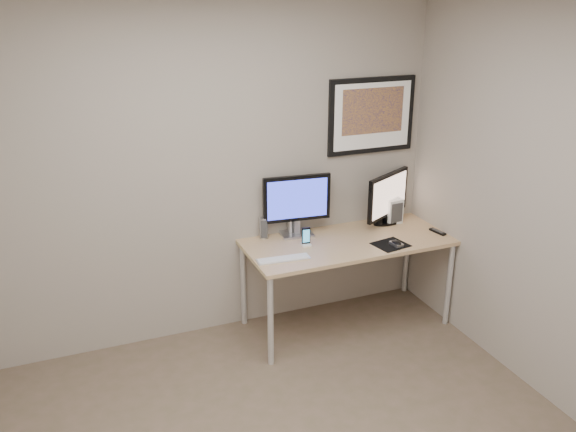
{
  "coord_description": "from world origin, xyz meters",
  "views": [
    {
      "loc": [
        -1.07,
        -2.51,
        2.57
      ],
      "look_at": [
        0.4,
        1.1,
        1.11
      ],
      "focal_mm": 38.0,
      "sensor_mm": 36.0,
      "label": 1
    }
  ],
  "objects_px": {
    "monitor_tv": "(388,197)",
    "speaker_right": "(292,223)",
    "fan_unit": "(393,211)",
    "keyboard": "(283,259)",
    "framed_art": "(372,115)",
    "monitor_large": "(297,203)",
    "speaker_left": "(264,228)",
    "desk": "(347,248)",
    "phone_dock": "(306,237)"
  },
  "relations": [
    {
      "from": "monitor_tv",
      "to": "speaker_right",
      "type": "bearing_deg",
      "value": 144.74
    },
    {
      "from": "monitor_large",
      "to": "speaker_right",
      "type": "height_order",
      "value": "monitor_large"
    },
    {
      "from": "speaker_right",
      "to": "phone_dock",
      "type": "bearing_deg",
      "value": -104.91
    },
    {
      "from": "speaker_left",
      "to": "fan_unit",
      "type": "height_order",
      "value": "fan_unit"
    },
    {
      "from": "framed_art",
      "to": "monitor_tv",
      "type": "xyz_separation_m",
      "value": [
        0.12,
        -0.13,
        -0.66
      ]
    },
    {
      "from": "phone_dock",
      "to": "keyboard",
      "type": "bearing_deg",
      "value": -140.74
    },
    {
      "from": "desk",
      "to": "speaker_right",
      "type": "distance_m",
      "value": 0.49
    },
    {
      "from": "speaker_left",
      "to": "framed_art",
      "type": "bearing_deg",
      "value": 21.21
    },
    {
      "from": "desk",
      "to": "fan_unit",
      "type": "distance_m",
      "value": 0.59
    },
    {
      "from": "framed_art",
      "to": "speaker_left",
      "type": "height_order",
      "value": "framed_art"
    },
    {
      "from": "framed_art",
      "to": "fan_unit",
      "type": "relative_size",
      "value": 3.61
    },
    {
      "from": "monitor_large",
      "to": "speaker_left",
      "type": "distance_m",
      "value": 0.32
    },
    {
      "from": "fan_unit",
      "to": "keyboard",
      "type": "bearing_deg",
      "value": -166.64
    },
    {
      "from": "speaker_left",
      "to": "keyboard",
      "type": "distance_m",
      "value": 0.44
    },
    {
      "from": "speaker_left",
      "to": "keyboard",
      "type": "bearing_deg",
      "value": -72.53
    },
    {
      "from": "speaker_left",
      "to": "speaker_right",
      "type": "distance_m",
      "value": 0.24
    },
    {
      "from": "desk",
      "to": "monitor_tv",
      "type": "distance_m",
      "value": 0.59
    },
    {
      "from": "framed_art",
      "to": "monitor_tv",
      "type": "bearing_deg",
      "value": -47.84
    },
    {
      "from": "speaker_left",
      "to": "desk",
      "type": "bearing_deg",
      "value": -7.84
    },
    {
      "from": "speaker_left",
      "to": "fan_unit",
      "type": "xyz_separation_m",
      "value": [
        1.11,
        -0.09,
        0.02
      ]
    },
    {
      "from": "keyboard",
      "to": "speaker_left",
      "type": "bearing_deg",
      "value": 92.89
    },
    {
      "from": "desk",
      "to": "speaker_left",
      "type": "bearing_deg",
      "value": 153.19
    },
    {
      "from": "keyboard",
      "to": "fan_unit",
      "type": "relative_size",
      "value": 1.87
    },
    {
      "from": "desk",
      "to": "speaker_left",
      "type": "distance_m",
      "value": 0.67
    },
    {
      "from": "framed_art",
      "to": "fan_unit",
      "type": "xyz_separation_m",
      "value": [
        0.18,
        -0.13,
        -0.79
      ]
    },
    {
      "from": "monitor_large",
      "to": "speaker_left",
      "type": "xyz_separation_m",
      "value": [
        -0.26,
        0.04,
        -0.19
      ]
    },
    {
      "from": "speaker_left",
      "to": "speaker_right",
      "type": "bearing_deg",
      "value": 21.15
    },
    {
      "from": "monitor_tv",
      "to": "fan_unit",
      "type": "distance_m",
      "value": 0.14
    },
    {
      "from": "monitor_large",
      "to": "speaker_right",
      "type": "xyz_separation_m",
      "value": [
        -0.02,
        0.05,
        -0.18
      ]
    },
    {
      "from": "framed_art",
      "to": "monitor_tv",
      "type": "height_order",
      "value": "framed_art"
    },
    {
      "from": "desk",
      "to": "keyboard",
      "type": "relative_size",
      "value": 4.12
    },
    {
      "from": "desk",
      "to": "monitor_tv",
      "type": "relative_size",
      "value": 3.19
    },
    {
      "from": "speaker_right",
      "to": "fan_unit",
      "type": "xyz_separation_m",
      "value": [
        0.87,
        -0.1,
        0.01
      ]
    },
    {
      "from": "keyboard",
      "to": "phone_dock",
      "type": "bearing_deg",
      "value": 38.61
    },
    {
      "from": "monitor_tv",
      "to": "fan_unit",
      "type": "relative_size",
      "value": 2.41
    },
    {
      "from": "speaker_left",
      "to": "keyboard",
      "type": "xyz_separation_m",
      "value": [
        -0.01,
        -0.44,
        -0.08
      ]
    },
    {
      "from": "monitor_large",
      "to": "phone_dock",
      "type": "distance_m",
      "value": 0.3
    },
    {
      "from": "desk",
      "to": "speaker_right",
      "type": "height_order",
      "value": "speaker_right"
    },
    {
      "from": "speaker_left",
      "to": "speaker_right",
      "type": "height_order",
      "value": "speaker_right"
    },
    {
      "from": "monitor_tv",
      "to": "speaker_right",
      "type": "xyz_separation_m",
      "value": [
        -0.81,
        0.1,
        -0.14
      ]
    },
    {
      "from": "framed_art",
      "to": "monitor_tv",
      "type": "relative_size",
      "value": 1.49
    },
    {
      "from": "keyboard",
      "to": "monitor_tv",
      "type": "bearing_deg",
      "value": 22.46
    },
    {
      "from": "monitor_large",
      "to": "monitor_tv",
      "type": "bearing_deg",
      "value": 2.33
    },
    {
      "from": "monitor_large",
      "to": "desk",
      "type": "bearing_deg",
      "value": -32.12
    },
    {
      "from": "monitor_large",
      "to": "fan_unit",
      "type": "distance_m",
      "value": 0.87
    },
    {
      "from": "monitor_tv",
      "to": "monitor_large",
      "type": "bearing_deg",
      "value": 148.29
    },
    {
      "from": "monitor_tv",
      "to": "phone_dock",
      "type": "xyz_separation_m",
      "value": [
        -0.8,
        -0.17,
        -0.16
      ]
    },
    {
      "from": "keyboard",
      "to": "fan_unit",
      "type": "bearing_deg",
      "value": 21.52
    },
    {
      "from": "speaker_right",
      "to": "phone_dock",
      "type": "relative_size",
      "value": 1.22
    },
    {
      "from": "framed_art",
      "to": "keyboard",
      "type": "height_order",
      "value": "framed_art"
    }
  ]
}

